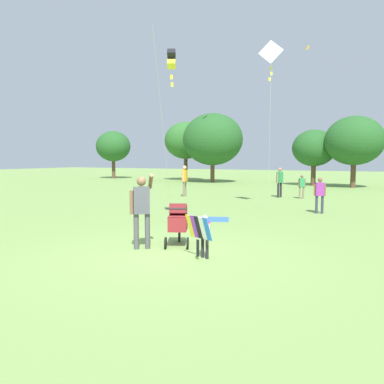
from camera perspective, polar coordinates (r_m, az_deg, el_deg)
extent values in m
plane|color=#75994C|center=(8.74, -3.56, -9.12)|extent=(120.00, 120.00, 0.00)
cylinder|color=brown|center=(41.60, -11.35, 3.25)|extent=(0.36, 0.36, 1.87)
ellipsoid|color=#235623|center=(41.60, -11.41, 6.55)|extent=(3.67, 3.31, 3.12)
cylinder|color=brown|center=(37.40, -0.93, 3.37)|extent=(0.36, 0.36, 2.14)
ellipsoid|color=#2D6628|center=(37.43, -0.93, 7.52)|extent=(4.11, 3.69, 3.49)
cylinder|color=brown|center=(33.97, 3.00, 2.76)|extent=(0.36, 0.36, 1.62)
ellipsoid|color=#235623|center=(33.98, 3.02, 7.66)|extent=(5.24, 4.71, 4.45)
cylinder|color=brown|center=(31.41, 17.24, 2.32)|extent=(0.36, 0.36, 1.57)
ellipsoid|color=#235623|center=(31.39, 17.34, 6.14)|extent=(3.28, 2.95, 2.79)
cylinder|color=brown|center=(30.24, 22.41, 2.20)|extent=(0.36, 0.36, 1.71)
ellipsoid|color=#235623|center=(30.24, 22.56, 6.92)|extent=(4.10, 3.69, 3.48)
cylinder|color=#232328|center=(8.35, 2.21, -8.17)|extent=(0.07, 0.07, 0.46)
cylinder|color=#232328|center=(8.45, 1.55, -8.01)|extent=(0.07, 0.07, 0.46)
cube|color=purple|center=(8.32, 1.89, -5.41)|extent=(0.23, 0.19, 0.34)
cylinder|color=beige|center=(8.23, 2.48, -5.69)|extent=(0.05, 0.05, 0.30)
cylinder|color=beige|center=(8.42, 1.31, -5.46)|extent=(0.05, 0.05, 0.30)
sphere|color=beige|center=(8.28, 1.89, -3.77)|extent=(0.12, 0.12, 0.12)
cube|color=blue|center=(8.00, 2.22, -5.43)|extent=(0.19, 0.21, 0.49)
cube|color=white|center=(8.09, 1.58, -5.31)|extent=(0.19, 0.21, 0.49)
cube|color=black|center=(8.19, 0.96, -5.18)|extent=(0.19, 0.21, 0.49)
cube|color=purple|center=(8.29, 0.35, -5.06)|extent=(0.19, 0.21, 0.49)
cube|color=yellow|center=(8.39, -0.25, -4.94)|extent=(0.19, 0.21, 0.49)
cube|color=black|center=(8.27, 0.85, -8.17)|extent=(0.08, 0.04, 0.36)
cylinder|color=#4C4C51|center=(9.26, -8.12, -5.71)|extent=(0.12, 0.12, 0.83)
cylinder|color=#4C4C51|center=(9.28, -6.51, -5.68)|extent=(0.12, 0.12, 0.83)
cube|color=#4C4C56|center=(9.16, -7.36, -1.21)|extent=(0.43, 0.40, 0.63)
cylinder|color=brown|center=(9.16, -8.78, -1.50)|extent=(0.09, 0.09, 0.56)
cylinder|color=brown|center=(9.28, -6.04, 1.55)|extent=(0.38, 0.46, 0.39)
sphere|color=brown|center=(9.12, -7.40, 1.56)|extent=(0.22, 0.22, 0.22)
cylinder|color=black|center=(10.02, -1.85, -6.47)|extent=(0.15, 0.27, 0.28)
cylinder|color=black|center=(9.26, -3.87, -7.42)|extent=(0.15, 0.27, 0.28)
cylinder|color=black|center=(9.22, -0.63, -7.47)|extent=(0.15, 0.27, 0.28)
cube|color=maroon|center=(9.53, -2.06, -4.49)|extent=(0.66, 0.76, 0.36)
cube|color=maroon|center=(9.61, -2.01, -2.60)|extent=(0.55, 0.55, 0.35)
cylinder|color=black|center=(9.02, -2.32, -2.47)|extent=(0.46, 0.23, 0.04)
cube|color=black|center=(13.21, -3.02, 19.46)|extent=(0.37, 0.40, 0.30)
cube|color=yellow|center=(13.13, -3.01, 18.08)|extent=(0.37, 0.40, 0.30)
cube|color=yellow|center=(13.01, -3.00, 16.38)|extent=(0.09, 0.06, 0.14)
cube|color=yellow|center=(13.05, -2.92, 15.36)|extent=(0.08, 0.06, 0.14)
cylinder|color=silver|center=(10.95, -4.06, 7.17)|extent=(1.48, 3.43, 5.10)
cube|color=white|center=(17.07, 11.41, 19.39)|extent=(1.11, 0.44, 1.04)
cube|color=yellow|center=(16.93, 11.46, 17.27)|extent=(0.08, 0.03, 0.14)
cube|color=yellow|center=(16.87, 11.50, 16.55)|extent=(0.08, 0.04, 0.14)
cube|color=yellow|center=(16.84, 11.23, 15.81)|extent=(0.08, 0.03, 0.14)
cylinder|color=silver|center=(15.49, 11.25, 8.47)|extent=(0.60, 2.06, 6.19)
cube|color=#F4A319|center=(29.91, 16.50, 19.51)|extent=(0.30, 0.23, 0.32)
cylinder|color=#7F705B|center=(21.46, -1.19, 0.42)|extent=(0.12, 0.12, 0.84)
cylinder|color=#7F705B|center=(21.71, -0.97, 0.47)|extent=(0.12, 0.12, 0.84)
cube|color=orange|center=(21.54, -1.08, 2.40)|extent=(0.29, 0.40, 0.63)
cylinder|color=tan|center=(21.32, -1.27, 2.26)|extent=(0.09, 0.09, 0.56)
cylinder|color=tan|center=(21.76, -0.89, 2.31)|extent=(0.09, 0.09, 0.56)
sphere|color=tan|center=(21.52, -1.08, 3.59)|extent=(0.22, 0.22, 0.22)
cylinder|color=#33384C|center=(15.76, 17.68, -1.76)|extent=(0.10, 0.10, 0.68)
cylinder|color=#33384C|center=(15.80, 18.45, -1.77)|extent=(0.10, 0.10, 0.68)
cube|color=purple|center=(15.72, 18.12, 0.40)|extent=(0.34, 0.27, 0.51)
cylinder|color=brown|center=(15.70, 17.45, 0.28)|extent=(0.07, 0.07, 0.45)
cylinder|color=brown|center=(15.76, 18.79, 0.26)|extent=(0.07, 0.07, 0.45)
sphere|color=brown|center=(15.70, 18.16, 1.71)|extent=(0.18, 0.18, 0.18)
cylinder|color=#232328|center=(21.54, 12.44, 0.26)|extent=(0.12, 0.12, 0.79)
cylinder|color=#232328|center=(21.75, 12.80, 0.29)|extent=(0.12, 0.12, 0.79)
cube|color=#2D8C4C|center=(21.60, 12.66, 2.11)|extent=(0.32, 0.40, 0.59)
cylinder|color=#A37556|center=(21.42, 12.34, 1.98)|extent=(0.09, 0.09, 0.53)
cylinder|color=#A37556|center=(21.78, 12.97, 2.01)|extent=(0.09, 0.09, 0.53)
sphere|color=#A37556|center=(21.59, 12.68, 3.22)|extent=(0.20, 0.20, 0.20)
cylinder|color=#7F705B|center=(21.19, 15.43, -0.13)|extent=(0.09, 0.09, 0.61)
cylinder|color=#7F705B|center=(21.26, 15.91, -0.12)|extent=(0.09, 0.09, 0.61)
cube|color=#2D8C4C|center=(21.19, 15.70, 1.32)|extent=(0.31, 0.28, 0.46)
cylinder|color=brown|center=(21.13, 15.28, 1.23)|extent=(0.07, 0.07, 0.41)
cylinder|color=brown|center=(21.25, 16.12, 1.23)|extent=(0.07, 0.07, 0.41)
sphere|color=brown|center=(21.17, 15.72, 2.20)|extent=(0.16, 0.16, 0.16)
cube|color=#3366B2|center=(13.62, 2.57, -3.98)|extent=(1.62, 1.45, 0.02)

